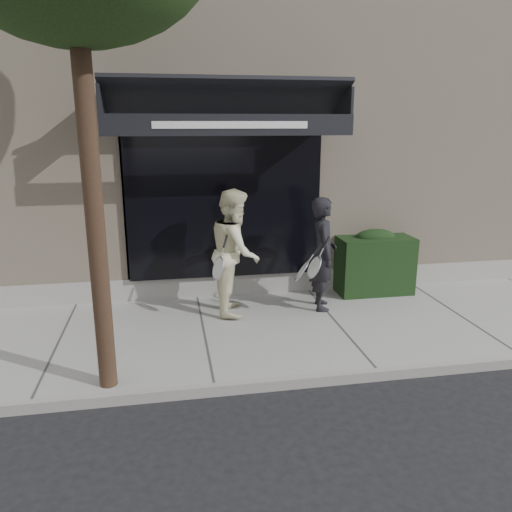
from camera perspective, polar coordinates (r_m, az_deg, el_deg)
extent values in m
plane|color=black|center=(7.75, 9.13, -8.30)|extent=(80.00, 80.00, 0.00)
cube|color=gray|center=(7.73, 9.15, -7.89)|extent=(20.00, 3.00, 0.12)
cube|color=gray|center=(6.43, 13.79, -13.00)|extent=(20.00, 0.10, 0.14)
cube|color=beige|center=(11.95, 1.61, 13.61)|extent=(14.00, 7.00, 5.50)
cube|color=gray|center=(9.18, 5.72, -2.77)|extent=(14.02, 0.42, 0.50)
cube|color=black|center=(8.39, -3.68, 6.47)|extent=(3.20, 0.30, 2.60)
cube|color=gray|center=(8.51, -14.62, 6.14)|extent=(0.08, 0.40, 2.60)
cube|color=gray|center=(8.86, 6.61, 6.86)|extent=(0.08, 0.40, 2.60)
cube|color=gray|center=(8.45, -3.96, 15.64)|extent=(3.36, 0.40, 0.12)
cube|color=black|center=(7.76, -3.39, 17.63)|extent=(3.60, 1.03, 0.55)
cube|color=black|center=(7.26, -2.84, 14.74)|extent=(3.60, 0.05, 0.30)
cube|color=white|center=(7.23, -2.81, 14.74)|extent=(2.20, 0.01, 0.10)
cube|color=black|center=(7.75, -17.14, 16.44)|extent=(0.04, 1.00, 0.45)
cube|color=black|center=(8.17, 9.67, 16.76)|extent=(0.04, 1.00, 0.45)
cube|color=black|center=(9.03, 13.29, -0.95)|extent=(1.30, 0.70, 1.00)
ellipsoid|color=black|center=(8.91, 13.48, 2.14)|extent=(0.71, 0.38, 0.27)
cylinder|color=black|center=(5.49, -18.22, 7.55)|extent=(0.20, 0.20, 4.80)
imported|color=black|center=(7.99, 7.62, 0.26)|extent=(0.54, 0.72, 1.81)
torus|color=silver|center=(7.62, 6.67, -1.29)|extent=(0.21, 0.33, 0.28)
cylinder|color=silver|center=(7.62, 6.67, -1.29)|extent=(0.17, 0.29, 0.24)
cylinder|color=silver|center=(7.62, 6.67, -1.29)|extent=(0.17, 0.05, 0.10)
cylinder|color=black|center=(7.62, 6.67, -1.29)|extent=(0.20, 0.06, 0.12)
torus|color=silver|center=(7.59, 5.25, -1.73)|extent=(0.26, 0.34, 0.27)
cylinder|color=silver|center=(7.59, 5.25, -1.73)|extent=(0.22, 0.30, 0.23)
cylinder|color=silver|center=(7.59, 5.25, -1.73)|extent=(0.16, 0.06, 0.11)
cylinder|color=black|center=(7.59, 5.25, -1.73)|extent=(0.19, 0.08, 0.13)
imported|color=beige|center=(7.76, -2.39, 0.49)|extent=(0.87, 1.05, 1.96)
torus|color=silver|center=(7.43, -4.35, -1.42)|extent=(0.21, 0.32, 0.30)
cylinder|color=silver|center=(7.43, -4.35, -1.42)|extent=(0.17, 0.28, 0.26)
cylinder|color=silver|center=(7.43, -4.35, -1.42)|extent=(0.17, 0.08, 0.07)
cylinder|color=black|center=(7.43, -4.35, -1.42)|extent=(0.20, 0.10, 0.09)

